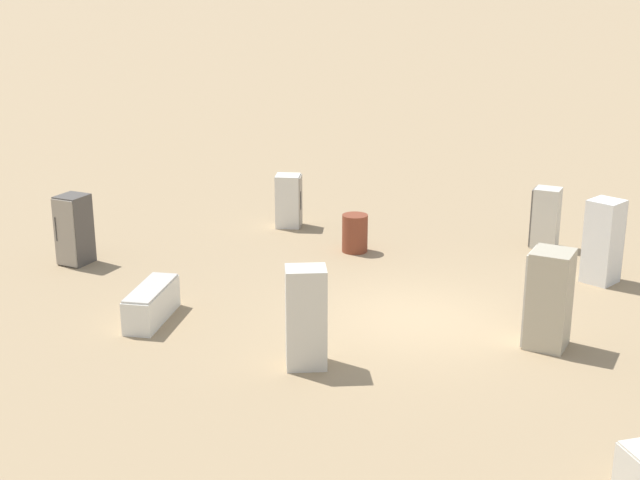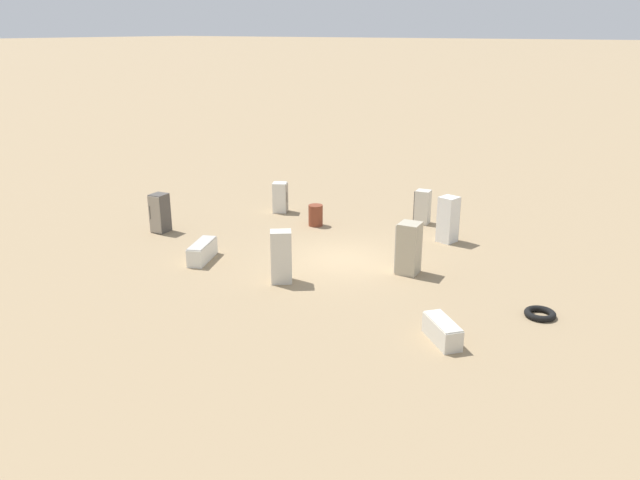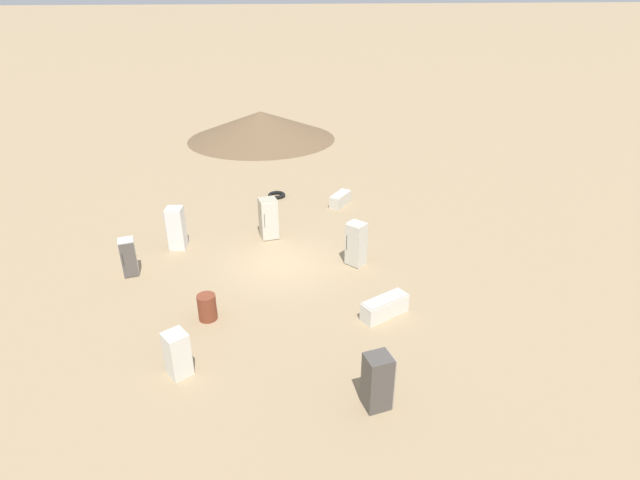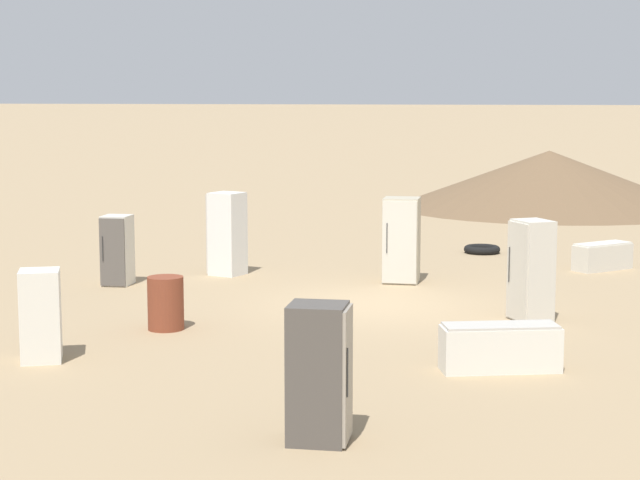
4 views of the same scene
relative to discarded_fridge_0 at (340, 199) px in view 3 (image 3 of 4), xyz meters
name	(u,v)px [view 3 (image 3 of 4)]	position (x,y,z in m)	size (l,w,h in m)	color
ground_plane	(281,265)	(-5.71, 4.14, -0.32)	(1000.00, 1000.00, 0.00)	#9E8460
dirt_mound	(261,125)	(14.13, 2.31, 0.73)	(11.21, 11.21, 2.10)	brown
discarded_fridge_0	(340,199)	(0.00, 0.00, 0.00)	(1.47, 1.40, 0.64)	beige
discarded_fridge_1	(177,354)	(-11.46, 8.10, 0.39)	(0.87, 0.84, 1.42)	silver
discarded_fridge_2	(176,228)	(-3.12, 8.26, 0.63)	(0.80, 0.84, 1.89)	white
discarded_fridge_3	(129,257)	(-5.04, 10.05, 0.44)	(0.73, 0.65, 1.51)	beige
discarded_fridge_4	(378,381)	(-14.03, 2.87, 0.51)	(0.70, 0.79, 1.66)	#4C4742
discarded_fridge_5	(269,219)	(-3.01, 4.21, 0.62)	(0.84, 0.84, 1.87)	#B2A88E
discarded_fridge_6	(356,244)	(-6.34, 1.11, 0.61)	(0.92, 0.90, 1.85)	beige
discarded_fridge_7	(385,307)	(-10.09, 1.21, 0.03)	(1.19, 1.85, 0.71)	silver
scrap_tire	(277,195)	(1.92, 3.09, -0.22)	(0.94, 0.94, 0.20)	black
rusty_barrel	(207,307)	(-8.87, 7.18, 0.15)	(0.63, 0.63, 0.94)	brown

